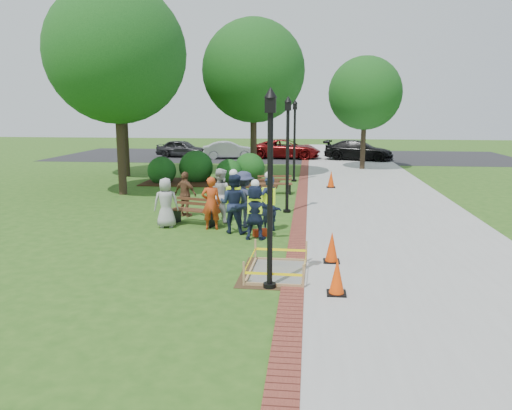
# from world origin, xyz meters

# --- Properties ---
(ground) EXTENTS (100.00, 100.00, 0.00)m
(ground) POSITION_xyz_m (0.00, 0.00, 0.00)
(ground) COLOR #285116
(ground) RESTS_ON ground
(sidewalk) EXTENTS (6.00, 60.00, 0.02)m
(sidewalk) POSITION_xyz_m (5.00, 10.00, 0.01)
(sidewalk) COLOR #9E9E99
(sidewalk) RESTS_ON ground
(brick_edging) EXTENTS (0.50, 60.00, 0.03)m
(brick_edging) POSITION_xyz_m (1.75, 10.00, 0.01)
(brick_edging) COLOR maroon
(brick_edging) RESTS_ON ground
(mulch_bed) EXTENTS (7.00, 3.00, 0.05)m
(mulch_bed) POSITION_xyz_m (-3.00, 12.00, 0.02)
(mulch_bed) COLOR #381E0F
(mulch_bed) RESTS_ON ground
(parking_lot) EXTENTS (36.00, 12.00, 0.01)m
(parking_lot) POSITION_xyz_m (0.00, 27.00, 0.00)
(parking_lot) COLOR black
(parking_lot) RESTS_ON ground
(wet_concrete_pad) EXTENTS (1.76, 2.34, 0.55)m
(wet_concrete_pad) POSITION_xyz_m (1.35, -2.01, 0.23)
(wet_concrete_pad) COLOR #47331E
(wet_concrete_pad) RESTS_ON ground
(bench_near) EXTENTS (1.68, 0.93, 0.87)m
(bench_near) POSITION_xyz_m (-1.73, 2.69, 0.28)
(bench_near) COLOR brown
(bench_near) RESTS_ON ground
(bench_far) EXTENTS (1.60, 0.72, 0.83)m
(bench_far) POSITION_xyz_m (0.52, 8.93, 0.27)
(bench_far) COLOR brown
(bench_far) RESTS_ON ground
(cone_front) EXTENTS (0.40, 0.40, 0.79)m
(cone_front) POSITION_xyz_m (2.67, -3.28, 0.38)
(cone_front) COLOR black
(cone_front) RESTS_ON ground
(cone_back) EXTENTS (0.41, 0.41, 0.80)m
(cone_back) POSITION_xyz_m (2.66, -1.05, 0.39)
(cone_back) COLOR black
(cone_back) RESTS_ON ground
(cone_far) EXTENTS (0.42, 0.42, 0.84)m
(cone_far) POSITION_xyz_m (3.11, 11.01, 0.40)
(cone_far) COLOR black
(cone_far) RESTS_ON ground
(toolbox) EXTENTS (0.49, 0.40, 0.22)m
(toolbox) POSITION_xyz_m (0.62, 1.39, 0.11)
(toolbox) COLOR #A9250D
(toolbox) RESTS_ON ground
(lamp_near) EXTENTS (0.28, 0.28, 4.26)m
(lamp_near) POSITION_xyz_m (1.25, -3.00, 2.48)
(lamp_near) COLOR black
(lamp_near) RESTS_ON ground
(lamp_mid) EXTENTS (0.28, 0.28, 4.26)m
(lamp_mid) POSITION_xyz_m (1.25, 5.00, 2.48)
(lamp_mid) COLOR black
(lamp_mid) RESTS_ON ground
(lamp_far) EXTENTS (0.28, 0.28, 4.26)m
(lamp_far) POSITION_xyz_m (1.25, 13.00, 2.48)
(lamp_far) COLOR black
(lamp_far) RESTS_ON ground
(tree_left) EXTENTS (6.02, 6.02, 9.15)m
(tree_left) POSITION_xyz_m (-6.30, 8.19, 6.13)
(tree_left) COLOR #3D2D1E
(tree_left) RESTS_ON ground
(tree_back) EXTENTS (5.65, 5.65, 8.66)m
(tree_back) POSITION_xyz_m (-1.12, 14.86, 5.82)
(tree_back) COLOR #3D2D1E
(tree_back) RESTS_ON ground
(tree_right) EXTENTS (4.52, 4.52, 6.99)m
(tree_right) POSITION_xyz_m (5.40, 18.91, 4.72)
(tree_right) COLOR #3D2D1E
(tree_right) RESTS_ON ground
(tree_far) EXTENTS (6.79, 6.79, 10.25)m
(tree_far) POSITION_xyz_m (-8.32, 14.07, 6.84)
(tree_far) COLOR #3D2D1E
(tree_far) RESTS_ON ground
(shrub_a) EXTENTS (1.47, 1.47, 1.47)m
(shrub_a) POSITION_xyz_m (-5.56, 11.75, 0.00)
(shrub_a) COLOR #123F13
(shrub_a) RESTS_ON ground
(shrub_b) EXTENTS (1.78, 1.78, 1.78)m
(shrub_b) POSITION_xyz_m (-3.89, 12.38, 0.00)
(shrub_b) COLOR #123F13
(shrub_b) RESTS_ON ground
(shrub_c) EXTENTS (1.35, 1.35, 1.35)m
(shrub_c) POSITION_xyz_m (-2.06, 11.95, 0.00)
(shrub_c) COLOR #123F13
(shrub_c) RESTS_ON ground
(shrub_d) EXTENTS (1.62, 1.62, 1.62)m
(shrub_d) POSITION_xyz_m (-1.10, 12.85, 0.00)
(shrub_d) COLOR #123F13
(shrub_d) RESTS_ON ground
(shrub_e) EXTENTS (0.87, 0.87, 0.87)m
(shrub_e) POSITION_xyz_m (-2.52, 13.37, 0.00)
(shrub_e) COLOR #123F13
(shrub_e) RESTS_ON ground
(casual_person_a) EXTENTS (0.59, 0.45, 1.63)m
(casual_person_a) POSITION_xyz_m (-2.55, 2.21, 0.81)
(casual_person_a) COLOR #A1A1A1
(casual_person_a) RESTS_ON ground
(casual_person_b) EXTENTS (0.59, 0.43, 1.70)m
(casual_person_b) POSITION_xyz_m (-1.04, 2.09, 0.85)
(casual_person_b) COLOR #C23D16
(casual_person_b) RESTS_ON ground
(casual_person_c) EXTENTS (0.70, 0.61, 1.83)m
(casual_person_c) POSITION_xyz_m (-0.93, 3.22, 0.92)
(casual_person_c) COLOR silver
(casual_person_c) RESTS_ON ground
(casual_person_d) EXTENTS (0.61, 0.53, 1.61)m
(casual_person_d) POSITION_xyz_m (-2.32, 3.88, 0.81)
(casual_person_d) COLOR brown
(casual_person_d) RESTS_ON ground
(casual_person_e) EXTENTS (0.69, 0.61, 1.83)m
(casual_person_e) POSITION_xyz_m (-0.04, 2.54, 0.92)
(casual_person_e) COLOR #2E3351
(casual_person_e) RESTS_ON ground
(hivis_worker_a) EXTENTS (0.55, 0.38, 1.80)m
(hivis_worker_a) POSITION_xyz_m (0.49, 1.02, 0.90)
(hivis_worker_a) COLOR #18253F
(hivis_worker_a) RESTS_ON ground
(hivis_worker_b) EXTENTS (0.66, 0.64, 1.90)m
(hivis_worker_b) POSITION_xyz_m (0.80, 2.04, 0.94)
(hivis_worker_b) COLOR #1A2B45
(hivis_worker_b) RESTS_ON ground
(hivis_worker_c) EXTENTS (0.67, 0.51, 2.00)m
(hivis_worker_c) POSITION_xyz_m (-0.25, 1.72, 0.99)
(hivis_worker_c) COLOR #1A2B45
(hivis_worker_c) RESTS_ON ground
(parked_car_a) EXTENTS (2.66, 4.82, 1.49)m
(parked_car_a) POSITION_xyz_m (-7.96, 25.25, 0.00)
(parked_car_a) COLOR #242326
(parked_car_a) RESTS_ON ground
(parked_car_b) EXTENTS (2.74, 4.67, 1.43)m
(parked_car_b) POSITION_xyz_m (-4.10, 24.51, 0.00)
(parked_car_b) COLOR #B3B2B7
(parked_car_b) RESTS_ON ground
(parked_car_c) EXTENTS (2.52, 5.04, 1.59)m
(parked_car_c) POSITION_xyz_m (0.24, 25.16, 0.00)
(parked_car_c) COLOR maroon
(parked_car_c) RESTS_ON ground
(parked_car_d) EXTENTS (3.25, 5.26, 1.60)m
(parked_car_d) POSITION_xyz_m (5.66, 24.41, 0.00)
(parked_car_d) COLOR black
(parked_car_d) RESTS_ON ground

